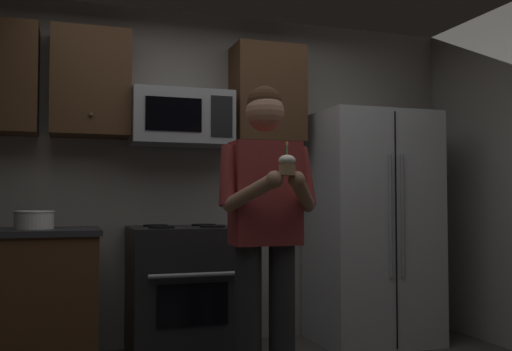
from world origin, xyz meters
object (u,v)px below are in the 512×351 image
at_px(person, 266,221).
at_px(refrigerator, 371,227).
at_px(bowl_large_white, 34,219).
at_px(oven_range, 183,291).
at_px(microwave, 181,118).
at_px(cupcake, 287,165).

bearing_deg(person, refrigerator, 39.31).
height_order(refrigerator, bowl_large_white, refrigerator).
xyz_separation_m(oven_range, bowl_large_white, (-1.01, 0.03, 0.52)).
distance_m(microwave, cupcake, 1.58).
distance_m(oven_range, person, 1.21).
bearing_deg(oven_range, person, -76.21).
xyz_separation_m(refrigerator, bowl_large_white, (-2.51, 0.06, 0.08)).
height_order(microwave, bowl_large_white, microwave).
relative_size(microwave, refrigerator, 0.41).
xyz_separation_m(refrigerator, person, (-1.24, -1.02, 0.10)).
bearing_deg(cupcake, refrigerator, 47.30).
height_order(refrigerator, cupcake, refrigerator).
bearing_deg(refrigerator, oven_range, 178.50).
xyz_separation_m(person, cupcake, (-0.00, -0.33, 0.30)).
relative_size(oven_range, refrigerator, 0.52).
distance_m(refrigerator, person, 1.61).
bearing_deg(microwave, oven_range, -90.02).
distance_m(microwave, refrigerator, 1.72).
height_order(refrigerator, person, refrigerator).
distance_m(bowl_large_white, cupcake, 1.92).
relative_size(refrigerator, person, 1.02).
relative_size(bowl_large_white, cupcake, 1.51).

